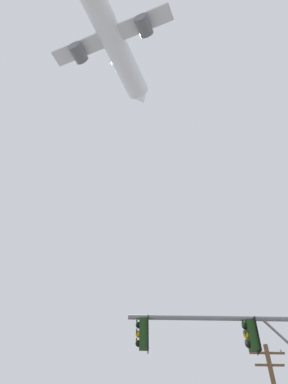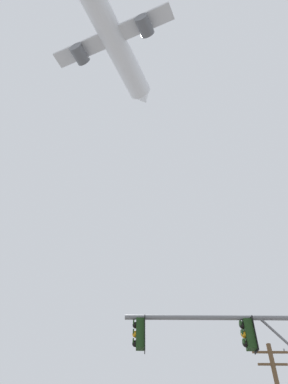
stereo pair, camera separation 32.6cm
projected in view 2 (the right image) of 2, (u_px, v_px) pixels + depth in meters
name	position (u px, v px, depth m)	size (l,w,h in m)	color
signal_pole_near	(260.00, 365.00, 10.49)	(6.22, 0.48, 6.33)	slate
airplane	(113.00, 39.00, 50.01)	(17.04, 22.06, 6.28)	white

